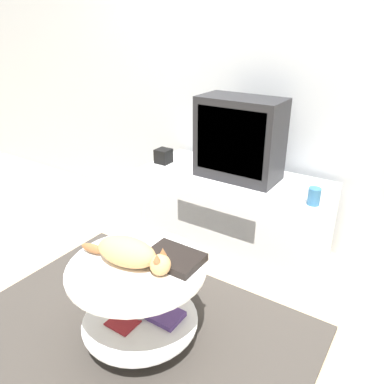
# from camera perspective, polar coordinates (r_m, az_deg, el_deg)

# --- Properties ---
(ground_plane) EXTENTS (12.00, 12.00, 0.00)m
(ground_plane) POSITION_cam_1_polar(r_m,az_deg,el_deg) (2.16, -9.52, -21.26)
(ground_plane) COLOR tan
(wall_back) EXTENTS (8.00, 0.05, 2.60)m
(wall_back) POSITION_cam_1_polar(r_m,az_deg,el_deg) (2.75, 10.39, 19.19)
(wall_back) COLOR silver
(wall_back) RESTS_ON ground_plane
(rug) EXTENTS (1.81, 1.36, 0.02)m
(rug) POSITION_cam_1_polar(r_m,az_deg,el_deg) (2.16, -9.54, -21.08)
(rug) COLOR #3D3833
(rug) RESTS_ON ground_plane
(tv_stand) EXTENTS (1.30, 0.54, 0.57)m
(tv_stand) POSITION_cam_1_polar(r_m,az_deg,el_deg) (2.71, 6.24, -3.12)
(tv_stand) COLOR white
(tv_stand) RESTS_ON ground_plane
(tv) EXTENTS (0.55, 0.29, 0.54)m
(tv) POSITION_cam_1_polar(r_m,az_deg,el_deg) (2.49, 7.26, 8.06)
(tv) COLOR #232326
(tv) RESTS_ON tv_stand
(speaker) EXTENTS (0.11, 0.11, 0.11)m
(speaker) POSITION_cam_1_polar(r_m,az_deg,el_deg) (2.81, -4.37, 5.48)
(speaker) COLOR black
(speaker) RESTS_ON tv_stand
(mug) EXTENTS (0.07, 0.07, 0.10)m
(mug) POSITION_cam_1_polar(r_m,az_deg,el_deg) (2.26, 18.10, -0.63)
(mug) COLOR teal
(mug) RESTS_ON tv_stand
(coffee_table) EXTENTS (0.68, 0.68, 0.45)m
(coffee_table) POSITION_cam_1_polar(r_m,az_deg,el_deg) (1.95, -7.98, -15.09)
(coffee_table) COLOR #B2B2B7
(coffee_table) RESTS_ON rug
(dvd_box) EXTENTS (0.27, 0.20, 0.04)m
(dvd_box) POSITION_cam_1_polar(r_m,az_deg,el_deg) (1.86, -2.78, -10.00)
(dvd_box) COLOR black
(dvd_box) RESTS_ON coffee_table
(cat) EXTENTS (0.51, 0.20, 0.14)m
(cat) POSITION_cam_1_polar(r_m,az_deg,el_deg) (1.83, -9.47, -9.15)
(cat) COLOR tan
(cat) RESTS_ON coffee_table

